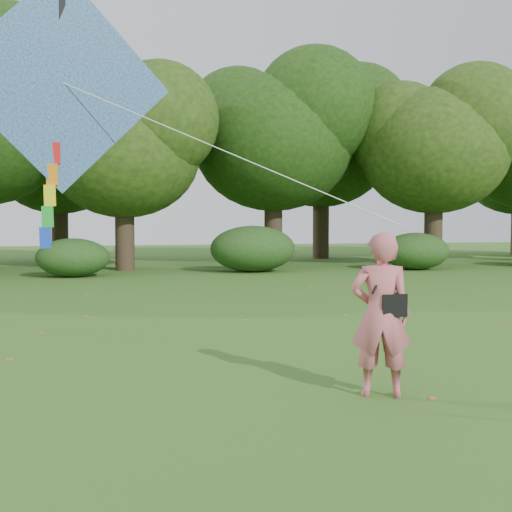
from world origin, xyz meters
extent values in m
plane|color=#265114|center=(0.00, 0.00, 0.00)|extent=(100.00, 100.00, 0.00)
imported|color=#C45C66|center=(0.03, -0.60, 0.95)|extent=(0.80, 0.66, 1.90)
cube|color=black|center=(0.15, -0.63, 1.06)|extent=(0.30, 0.20, 0.26)
cylinder|color=black|center=(0.03, -0.64, 1.43)|extent=(0.33, 0.14, 0.47)
cube|color=#244DA0|center=(-3.52, 0.92, 3.72)|extent=(2.67, 0.54, 2.71)
cube|color=black|center=(-3.52, 0.95, 3.72)|extent=(0.14, 0.27, 2.48)
cylinder|color=white|center=(-1.62, 0.14, 2.84)|extent=(3.81, 1.58, 1.77)
cube|color=red|center=(-3.62, 0.94, 2.86)|extent=(0.14, 0.06, 0.26)
cube|color=orange|center=(-3.65, 0.94, 2.60)|extent=(0.14, 0.06, 0.26)
cube|color=yellow|center=(-3.68, 0.94, 2.34)|extent=(0.14, 0.06, 0.26)
cube|color=green|center=(-3.71, 0.94, 2.08)|extent=(0.14, 0.06, 0.26)
cube|color=blue|center=(-3.74, 0.94, 1.82)|extent=(0.14, 0.06, 0.26)
cylinder|color=#3A2D1E|center=(-2.00, 20.00, 1.57)|extent=(0.80, 0.80, 3.15)
ellipsoid|color=#1E3F11|center=(-2.00, 20.00, 4.91)|extent=(6.40, 6.40, 5.44)
cylinder|color=#3A2D1E|center=(5.00, 22.00, 1.84)|extent=(0.86, 0.86, 3.67)
ellipsoid|color=#1E3F11|center=(5.00, 22.00, 5.76)|extent=(7.60, 7.60, 6.46)
cylinder|color=#3A2D1E|center=(12.00, 19.50, 1.72)|extent=(0.83, 0.83, 3.43)
ellipsoid|color=#1E3F11|center=(12.00, 19.50, 5.30)|extent=(6.80, 6.80, 5.78)
cylinder|color=#3A2D1E|center=(-5.00, 27.50, 1.75)|extent=(0.84, 0.84, 3.50)
ellipsoid|color=#1E3F11|center=(-5.00, 27.50, 5.43)|extent=(7.00, 7.00, 5.95)
cylinder|color=#3A2D1E|center=(9.00, 26.50, 2.01)|extent=(0.90, 0.90, 4.02)
ellipsoid|color=#1E3F11|center=(9.00, 26.50, 6.17)|extent=(7.80, 7.80, 6.63)
ellipsoid|color=#264919|center=(-4.00, 17.10, 0.71)|extent=(2.66, 2.09, 1.42)
ellipsoid|color=#264919|center=(3.00, 17.90, 0.94)|extent=(3.50, 2.75, 1.88)
ellipsoid|color=#264919|center=(10.00, 17.40, 0.79)|extent=(2.94, 2.31, 1.58)
cube|color=#986029|center=(-0.19, 5.44, 0.00)|extent=(0.13, 0.10, 0.01)
cube|color=#986029|center=(3.28, 11.53, 0.00)|extent=(0.12, 0.08, 0.01)
cube|color=#986029|center=(-3.43, 11.37, 0.00)|extent=(0.14, 0.12, 0.01)
cube|color=#986029|center=(-3.41, 6.74, 0.00)|extent=(0.14, 0.12, 0.01)
cube|color=#986029|center=(-4.14, 4.79, 0.00)|extent=(0.13, 0.14, 0.01)
cube|color=#986029|center=(0.56, -0.85, 0.00)|extent=(0.13, 0.14, 0.01)
cube|color=#986029|center=(2.00, 9.42, 0.00)|extent=(0.14, 0.14, 0.01)
cube|color=#986029|center=(2.07, 5.58, 0.00)|extent=(0.14, 0.12, 0.01)
cube|color=#986029|center=(-4.39, 2.55, 0.00)|extent=(0.12, 0.08, 0.01)
cube|color=#986029|center=(4.73, 3.80, 0.00)|extent=(0.14, 0.14, 0.01)
camera|label=1|loc=(-3.12, -7.34, 2.00)|focal=45.00mm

